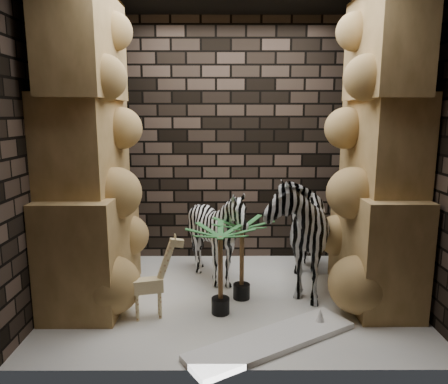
{
  "coord_description": "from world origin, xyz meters",
  "views": [
    {
      "loc": [
        -0.1,
        -4.02,
        1.84
      ],
      "look_at": [
        -0.09,
        0.15,
        1.06
      ],
      "focal_mm": 33.61,
      "sensor_mm": 36.0,
      "label": 1
    }
  ],
  "objects_px": {
    "zebra_right": "(296,219)",
    "surfboard": "(272,341)",
    "palm_back": "(220,270)",
    "zebra_left": "(217,240)",
    "giraffe_toy": "(148,277)",
    "palm_front": "(242,259)"
  },
  "relations": [
    {
      "from": "zebra_right",
      "to": "surfboard",
      "type": "bearing_deg",
      "value": -100.45
    },
    {
      "from": "palm_back",
      "to": "zebra_left",
      "type": "bearing_deg",
      "value": 93.43
    },
    {
      "from": "zebra_right",
      "to": "giraffe_toy",
      "type": "xyz_separation_m",
      "value": [
        -1.46,
        -0.73,
        -0.35
      ]
    },
    {
      "from": "giraffe_toy",
      "to": "surfboard",
      "type": "relative_size",
      "value": 0.53
    },
    {
      "from": "zebra_left",
      "to": "surfboard",
      "type": "height_order",
      "value": "zebra_left"
    },
    {
      "from": "zebra_right",
      "to": "surfboard",
      "type": "xyz_separation_m",
      "value": [
        -0.38,
        -1.18,
        -0.73
      ]
    },
    {
      "from": "giraffe_toy",
      "to": "palm_front",
      "type": "distance_m",
      "value": 0.96
    },
    {
      "from": "zebra_right",
      "to": "palm_back",
      "type": "xyz_separation_m",
      "value": [
        -0.8,
        -0.64,
        -0.33
      ]
    },
    {
      "from": "palm_back",
      "to": "palm_front",
      "type": "bearing_deg",
      "value": 56.83
    },
    {
      "from": "palm_front",
      "to": "surfboard",
      "type": "relative_size",
      "value": 0.56
    },
    {
      "from": "zebra_right",
      "to": "palm_back",
      "type": "distance_m",
      "value": 1.08
    },
    {
      "from": "giraffe_toy",
      "to": "palm_front",
      "type": "bearing_deg",
      "value": 10.71
    },
    {
      "from": "palm_front",
      "to": "palm_back",
      "type": "height_order",
      "value": "palm_back"
    },
    {
      "from": "surfboard",
      "to": "palm_front",
      "type": "bearing_deg",
      "value": 72.28
    },
    {
      "from": "zebra_left",
      "to": "surfboard",
      "type": "xyz_separation_m",
      "value": [
        0.47,
        -1.25,
        -0.47
      ]
    },
    {
      "from": "giraffe_toy",
      "to": "palm_front",
      "type": "relative_size",
      "value": 0.95
    },
    {
      "from": "palm_front",
      "to": "giraffe_toy",
      "type": "bearing_deg",
      "value": -154.81
    },
    {
      "from": "giraffe_toy",
      "to": "surfboard",
      "type": "height_order",
      "value": "giraffe_toy"
    },
    {
      "from": "giraffe_toy",
      "to": "surfboard",
      "type": "bearing_deg",
      "value": -36.9
    },
    {
      "from": "zebra_right",
      "to": "giraffe_toy",
      "type": "bearing_deg",
      "value": -146.21
    },
    {
      "from": "giraffe_toy",
      "to": "palm_back",
      "type": "distance_m",
      "value": 0.66
    },
    {
      "from": "zebra_right",
      "to": "palm_front",
      "type": "height_order",
      "value": "zebra_right"
    }
  ]
}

